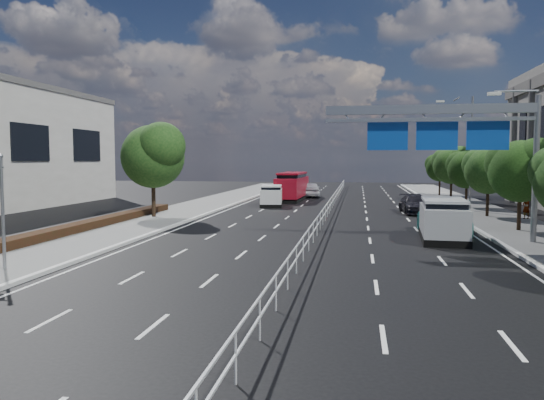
# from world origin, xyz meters

# --- Properties ---
(ground) EXTENTS (160.00, 160.00, 0.00)m
(ground) POSITION_xyz_m (0.00, 0.00, 0.00)
(ground) COLOR black
(ground) RESTS_ON ground
(kerb_near) EXTENTS (0.25, 140.00, 0.15)m
(kerb_near) POSITION_xyz_m (-9.00, 0.00, 0.07)
(kerb_near) COLOR silver
(kerb_near) RESTS_ON ground
(median_fence) EXTENTS (0.05, 85.00, 1.02)m
(median_fence) POSITION_xyz_m (0.00, 22.50, 0.53)
(median_fence) COLOR silver
(median_fence) RESTS_ON ground
(hedge_near) EXTENTS (1.00, 36.00, 0.44)m
(hedge_near) POSITION_xyz_m (-13.30, 5.00, 0.36)
(hedge_near) COLOR black
(hedge_near) RESTS_ON sidewalk_near
(overhead_gantry) EXTENTS (10.24, 0.38, 7.45)m
(overhead_gantry) POSITION_xyz_m (6.74, 10.05, 5.61)
(overhead_gantry) COLOR gray
(overhead_gantry) RESTS_ON ground
(streetlight_far) EXTENTS (2.78, 2.40, 9.00)m
(streetlight_far) POSITION_xyz_m (10.50, 26.00, 5.21)
(streetlight_far) COLOR gray
(streetlight_far) RESTS_ON ground
(near_tree_back) EXTENTS (4.84, 4.51, 6.69)m
(near_tree_back) POSITION_xyz_m (-11.94, 17.97, 4.61)
(near_tree_back) COLOR black
(near_tree_back) RESTS_ON ground
(far_tree_d) EXTENTS (3.85, 3.59, 5.34)m
(far_tree_d) POSITION_xyz_m (11.25, 14.48, 3.69)
(far_tree_d) COLOR black
(far_tree_d) RESTS_ON ground
(far_tree_e) EXTENTS (3.63, 3.38, 5.13)m
(far_tree_e) POSITION_xyz_m (11.25, 21.98, 3.56)
(far_tree_e) COLOR black
(far_tree_e) RESTS_ON ground
(far_tree_f) EXTENTS (3.52, 3.28, 5.02)m
(far_tree_f) POSITION_xyz_m (11.24, 29.48, 3.49)
(far_tree_f) COLOR black
(far_tree_f) RESTS_ON ground
(far_tree_g) EXTENTS (3.96, 3.69, 5.45)m
(far_tree_g) POSITION_xyz_m (11.25, 36.98, 3.75)
(far_tree_g) COLOR black
(far_tree_g) RESTS_ON ground
(far_tree_h) EXTENTS (3.41, 3.18, 4.91)m
(far_tree_h) POSITION_xyz_m (11.24, 44.48, 3.42)
(far_tree_h) COLOR black
(far_tree_h) RESTS_ON ground
(white_minivan) EXTENTS (2.37, 4.48, 1.86)m
(white_minivan) POSITION_xyz_m (-5.42, 29.02, 0.91)
(white_minivan) COLOR black
(white_minivan) RESTS_ON ground
(red_bus) EXTENTS (2.49, 9.50, 2.82)m
(red_bus) POSITION_xyz_m (-4.46, 36.27, 1.47)
(red_bus) COLOR black
(red_bus) RESTS_ON ground
(near_car_silver) EXTENTS (2.64, 5.19, 1.69)m
(near_car_silver) POSITION_xyz_m (-3.03, 40.98, 0.85)
(near_car_silver) COLOR #B4B5BC
(near_car_silver) RESTS_ON ground
(near_car_dark) EXTENTS (2.20, 4.97, 1.59)m
(near_car_dark) POSITION_xyz_m (-7.14, 52.10, 0.79)
(near_car_dark) COLOR black
(near_car_dark) RESTS_ON ground
(silver_minivan) EXTENTS (2.51, 5.27, 2.14)m
(silver_minivan) POSITION_xyz_m (6.50, 10.76, 1.05)
(silver_minivan) COLOR black
(silver_minivan) RESTS_ON ground
(parked_car_teal) EXTENTS (2.80, 5.62, 1.53)m
(parked_car_teal) POSITION_xyz_m (6.82, 12.77, 0.77)
(parked_car_teal) COLOR #1B7B77
(parked_car_teal) RESTS_ON ground
(parked_car_dark) EXTENTS (2.36, 5.01, 1.41)m
(parked_car_dark) POSITION_xyz_m (6.50, 24.44, 0.71)
(parked_car_dark) COLOR black
(parked_car_dark) RESTS_ON ground
(pedestrian_a) EXTENTS (0.66, 0.56, 1.53)m
(pedestrian_a) POSITION_xyz_m (13.40, 20.69, 0.91)
(pedestrian_a) COLOR gray
(pedestrian_a) RESTS_ON sidewalk_far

